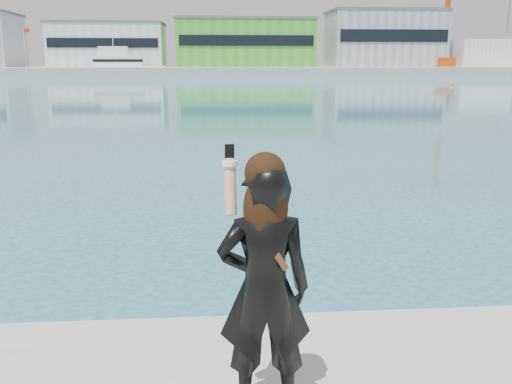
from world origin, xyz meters
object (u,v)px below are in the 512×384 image
Objects in this scene: dock_crane at (453,5)px; woman at (264,283)px; buoy_near at (452,85)px; motor_yacht at (121,66)px.

woman is at bearing -113.39° from dock_crane.
buoy_near is (-20.13, -49.14, -15.07)m from dock_crane.
buoy_near is at bearing -112.27° from dock_crane.
dock_crane is at bearing -113.09° from woman.
woman is at bearing -85.13° from motor_yacht.
dock_crane is 134.13m from woman.
motor_yacht reaches higher than woman.
buoy_near is 0.27× the size of woman.
motor_yacht is at bearing -175.80° from dock_crane.
motor_yacht reaches higher than buoy_near.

